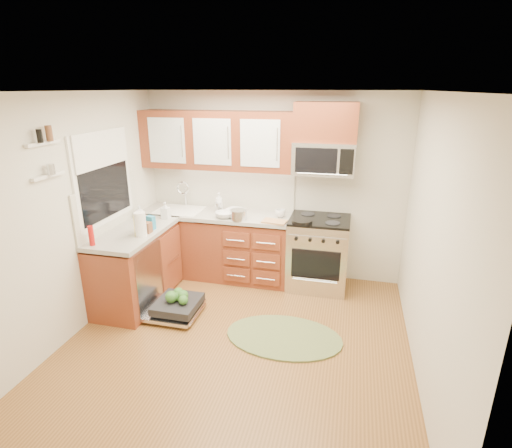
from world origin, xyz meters
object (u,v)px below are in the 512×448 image
(microwave, at_px, (324,158))
(stock_pot, at_px, (239,215))
(dishwasher, at_px, (175,307))
(cup, at_px, (280,213))
(paper_towel_roll, at_px, (140,224))
(range, at_px, (318,253))
(skillet, at_px, (302,222))
(bowl_b, at_px, (224,215))
(sink, at_px, (180,219))
(bowl_a, at_px, (235,211))
(cutting_board, at_px, (274,221))
(upper_cabinets, at_px, (217,140))
(rug, at_px, (284,337))

(microwave, relative_size, stock_pot, 3.54)
(dishwasher, xyz_separation_m, cup, (1.02, 1.14, 0.88))
(paper_towel_roll, bearing_deg, range, 28.54)
(dishwasher, relative_size, stock_pot, 3.26)
(skillet, distance_m, bowl_b, 1.02)
(dishwasher, bearing_deg, sink, 109.20)
(range, xyz_separation_m, paper_towel_roll, (-1.93, -1.05, 0.59))
(paper_towel_roll, height_order, bowl_a, paper_towel_roll)
(sink, bearing_deg, bowl_a, 4.31)
(paper_towel_roll, distance_m, bowl_b, 1.13)
(microwave, distance_m, cutting_board, 1.00)
(dishwasher, xyz_separation_m, bowl_b, (0.32, 0.95, 0.86))
(upper_cabinets, xyz_separation_m, bowl_a, (0.26, -0.10, -0.92))
(range, bearing_deg, rug, -99.78)
(upper_cabinets, height_order, cutting_board, upper_cabinets)
(sink, bearing_deg, cup, 0.82)
(skillet, relative_size, stock_pot, 1.15)
(skillet, bearing_deg, paper_towel_roll, -155.25)
(microwave, bearing_deg, rug, -98.96)
(bowl_a, bearing_deg, cutting_board, -23.65)
(paper_towel_roll, bearing_deg, sink, 90.00)
(stock_pot, distance_m, cutting_board, 0.47)
(upper_cabinets, bearing_deg, sink, -163.55)
(dishwasher, height_order, cutting_board, cutting_board)
(range, relative_size, rug, 0.76)
(upper_cabinets, distance_m, cup, 1.27)
(upper_cabinets, height_order, sink, upper_cabinets)
(cup, bearing_deg, bowl_b, -164.83)
(paper_towel_roll, bearing_deg, microwave, 31.21)
(stock_pot, height_order, paper_towel_roll, paper_towel_roll)
(dishwasher, relative_size, paper_towel_roll, 2.50)
(upper_cabinets, distance_m, rug, 2.63)
(stock_pot, distance_m, paper_towel_roll, 1.24)
(sink, bearing_deg, cutting_board, -8.24)
(upper_cabinets, bearing_deg, rug, -50.22)
(rug, bearing_deg, paper_towel_roll, 172.40)
(dishwasher, xyz_separation_m, rug, (1.32, -0.15, -0.09))
(dishwasher, bearing_deg, microwave, 39.07)
(range, height_order, dishwasher, range)
(stock_pot, bearing_deg, range, 11.66)
(microwave, distance_m, stock_pot, 1.28)
(cutting_board, bearing_deg, paper_towel_roll, -148.72)
(upper_cabinets, relative_size, stock_pot, 9.55)
(range, xyz_separation_m, dishwasher, (-1.54, -1.13, -0.38))
(dishwasher, xyz_separation_m, bowl_a, (0.40, 1.18, 0.85))
(range, distance_m, rug, 1.38)
(rug, distance_m, cutting_board, 1.45)
(paper_towel_roll, bearing_deg, stock_pot, 42.63)
(cup, bearing_deg, range, -1.14)
(stock_pot, xyz_separation_m, bowl_b, (-0.20, 0.03, -0.03))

